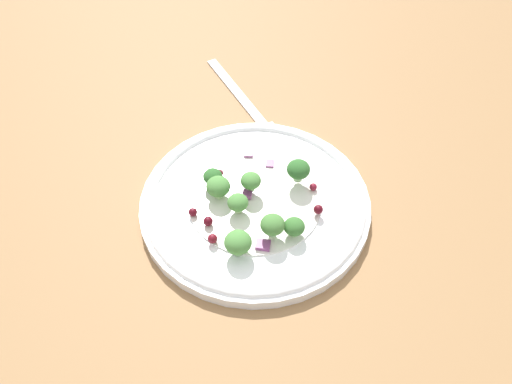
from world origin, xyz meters
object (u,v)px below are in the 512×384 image
broccoli_floret_2 (213,177)px  broccoli_floret_0 (238,243)px  broccoli_floret_1 (238,203)px  fork (247,104)px  plate (256,203)px

broccoli_floret_2 → broccoli_floret_0: bearing=154.8°
broccoli_floret_1 → fork: broccoli_floret_1 is taller
plate → broccoli_floret_0: (-3.54, 5.75, 2.04)cm
fork → broccoli_floret_1: bearing=134.3°
plate → fork: plate is taller
plate → broccoli_floret_0: 7.05cm
plate → fork: 16.99cm
broccoli_floret_1 → broccoli_floret_2: (4.49, -0.51, -0.07)cm
fork → broccoli_floret_0: bearing=135.0°
broccoli_floret_2 → fork: broccoli_floret_2 is taller
broccoli_floret_1 → broccoli_floret_2: broccoli_floret_1 is taller
broccoli_floret_0 → fork: 23.62cm
fork → plate: bearing=140.3°
broccoli_floret_1 → broccoli_floret_2: 4.52cm
broccoli_floret_2 → broccoli_floret_1: bearing=173.5°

